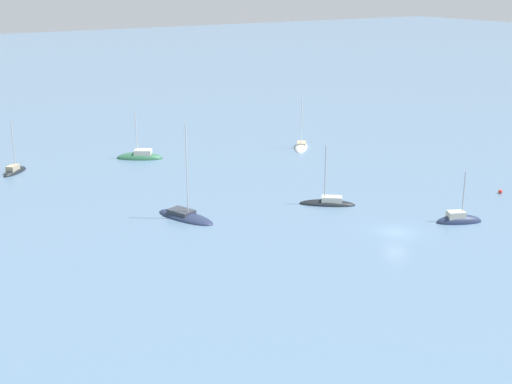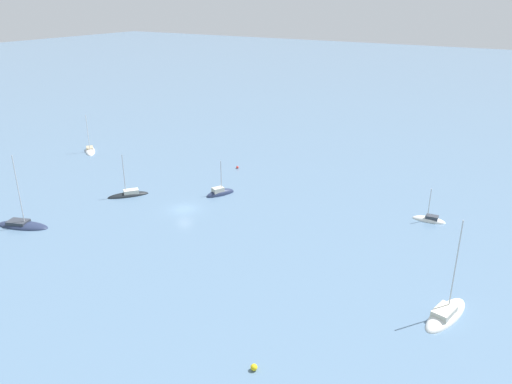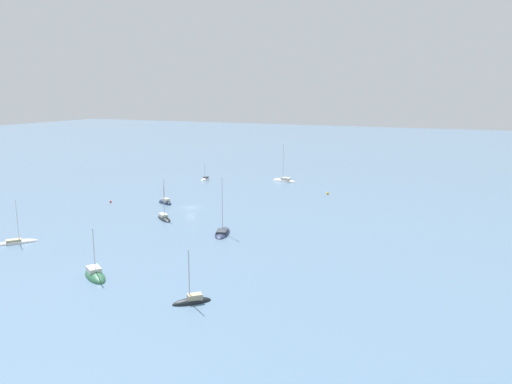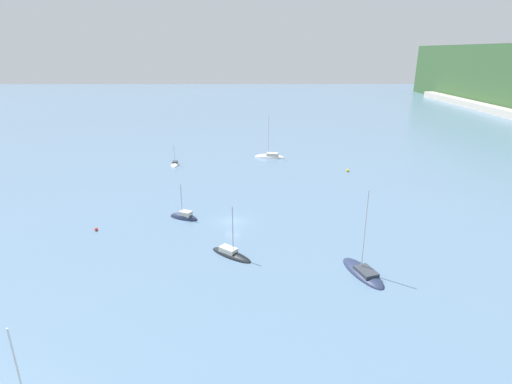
{
  "view_description": "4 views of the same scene",
  "coord_description": "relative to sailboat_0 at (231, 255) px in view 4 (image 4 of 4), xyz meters",
  "views": [
    {
      "loc": [
        -54.68,
        53.15,
        27.75
      ],
      "look_at": [
        14.75,
        9.26,
        2.4
      ],
      "focal_mm": 50.0,
      "sensor_mm": 36.0,
      "label": 1
    },
    {
      "loc": [
        -48.8,
        58.0,
        32.98
      ],
      "look_at": [
        -8.19,
        -9.36,
        1.53
      ],
      "focal_mm": 35.0,
      "sensor_mm": 36.0,
      "label": 2
    },
    {
      "loc": [
        102.11,
        63.28,
        28.12
      ],
      "look_at": [
        -6.3,
        14.72,
        3.97
      ],
      "focal_mm": 35.0,
      "sensor_mm": 36.0,
      "label": 3
    },
    {
      "loc": [
        62.12,
        3.58,
        27.2
      ],
      "look_at": [
        -7.13,
        4.04,
        2.74
      ],
      "focal_mm": 28.0,
      "sensor_mm": 36.0,
      "label": 4
    }
  ],
  "objects": [
    {
      "name": "mooring_buoy_1",
      "position": [
        -8.37,
        -22.08,
        0.14
      ],
      "size": [
        0.52,
        0.52,
        0.52
      ],
      "color": "red",
      "rests_on": "ground_plane"
    },
    {
      "name": "sailboat_0",
      "position": [
        0.0,
        0.0,
        0.0
      ],
      "size": [
        5.87,
        6.69,
        8.2
      ],
      "rotation": [
        0.0,
        0.0,
        0.9
      ],
      "color": "black",
      "rests_on": "ground_plane"
    },
    {
      "name": "sailboat_2",
      "position": [
        -47.54,
        -16.67,
        -0.03
      ],
      "size": [
        5.15,
        2.19,
        5.92
      ],
      "rotation": [
        0.0,
        0.0,
        0.08
      ],
      "color": "white",
      "rests_on": "ground_plane"
    },
    {
      "name": "sailboat_4",
      "position": [
        -13.36,
        -8.8,
        -0.0
      ],
      "size": [
        4.0,
        5.73,
        7.05
      ],
      "rotation": [
        0.0,
        0.0,
        4.27
      ],
      "color": "#232D4C",
      "rests_on": "ground_plane"
    },
    {
      "name": "mooring_buoy_0",
      "position": [
        -41.38,
        25.77,
        0.21
      ],
      "size": [
        0.67,
        0.67,
        0.67
      ],
      "color": "yellow",
      "rests_on": "ground_plane"
    },
    {
      "name": "ground_plane",
      "position": [
        -12.01,
        -0.38,
        -0.12
      ],
      "size": [
        600.0,
        600.0,
        0.0
      ],
      "primitive_type": "plane",
      "color": "slate"
    },
    {
      "name": "sailboat_3",
      "position": [
        4.98,
        17.36,
        -0.03
      ],
      "size": [
        8.82,
        5.44,
        12.01
      ],
      "rotation": [
        0.0,
        0.0,
        3.48
      ],
      "color": "#232D4C",
      "rests_on": "ground_plane"
    },
    {
      "name": "sailboat_6",
      "position": [
        -55.02,
        7.69,
        -0.0
      ],
      "size": [
        4.3,
        8.65,
        12.39
      ],
      "rotation": [
        0.0,
        0.0,
        4.49
      ],
      "color": "white",
      "rests_on": "ground_plane"
    }
  ]
}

